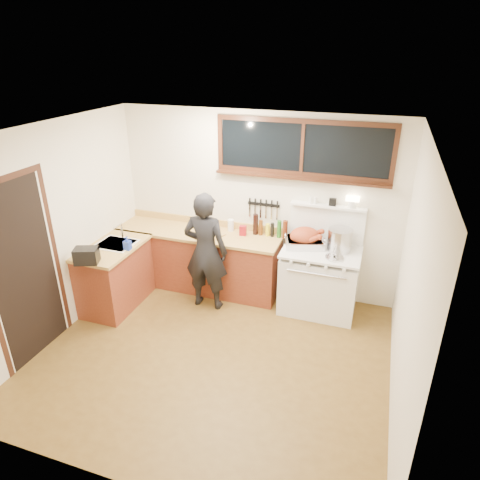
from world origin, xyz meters
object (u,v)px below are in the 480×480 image
(roast_turkey, at_px, (305,238))
(vintage_stove, at_px, (319,279))
(man, at_px, (206,252))
(cutting_board, at_px, (211,232))

(roast_turkey, bearing_deg, vintage_stove, -14.48)
(man, relative_size, cutting_board, 3.89)
(man, distance_m, cutting_board, 0.43)
(vintage_stove, xyz_separation_m, roast_turkey, (-0.24, 0.06, 0.54))
(man, xyz_separation_m, cutting_board, (-0.09, 0.40, 0.12))
(vintage_stove, distance_m, cutting_board, 1.65)
(roast_turkey, bearing_deg, cutting_board, -176.83)
(man, bearing_deg, vintage_stove, 15.37)
(vintage_stove, relative_size, cutting_board, 3.70)
(man, xyz_separation_m, roast_turkey, (1.24, 0.47, 0.17))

